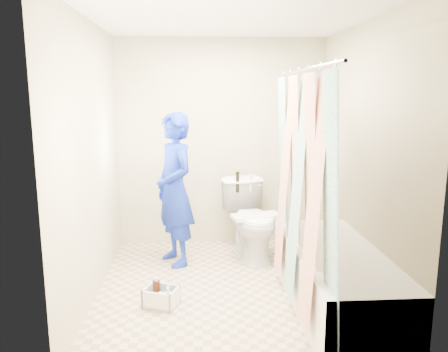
{
  "coord_description": "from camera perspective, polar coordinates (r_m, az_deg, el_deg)",
  "views": [
    {
      "loc": [
        -0.3,
        -3.78,
        1.77
      ],
      "look_at": [
        -0.03,
        0.33,
        0.99
      ],
      "focal_mm": 35.0,
      "sensor_mm": 36.0,
      "label": 1
    }
  ],
  "objects": [
    {
      "name": "floor",
      "position": [
        4.18,
        0.76,
        -14.36
      ],
      "size": [
        2.6,
        2.6,
        0.0
      ],
      "primitive_type": "plane",
      "color": "tan",
      "rests_on": "ground"
    },
    {
      "name": "ceiling",
      "position": [
        3.84,
        0.86,
        20.12
      ],
      "size": [
        2.4,
        2.6,
        0.02
      ],
      "primitive_type": "cube",
      "color": "white",
      "rests_on": "wall_back"
    },
    {
      "name": "wall_back",
      "position": [
        5.12,
        -0.35,
        4.29
      ],
      "size": [
        2.4,
        0.02,
        2.4
      ],
      "primitive_type": "cube",
      "color": "#BFB793",
      "rests_on": "ground"
    },
    {
      "name": "wall_front",
      "position": [
        2.56,
        3.12,
        -2.23
      ],
      "size": [
        2.4,
        0.02,
        2.4
      ],
      "primitive_type": "cube",
      "color": "#BFB793",
      "rests_on": "ground"
    },
    {
      "name": "wall_left",
      "position": [
        3.92,
        -16.96,
        1.86
      ],
      "size": [
        0.02,
        2.6,
        2.4
      ],
      "primitive_type": "cube",
      "color": "#BFB793",
      "rests_on": "ground"
    },
    {
      "name": "wall_right",
      "position": [
        4.1,
        17.77,
        2.18
      ],
      "size": [
        0.02,
        2.6,
        2.4
      ],
      "primitive_type": "cube",
      "color": "#BFB793",
      "rests_on": "ground"
    },
    {
      "name": "bathtub",
      "position": [
        3.85,
        14.34,
        -12.65
      ],
      "size": [
        0.7,
        1.75,
        0.5
      ],
      "color": "white",
      "rests_on": "ground"
    },
    {
      "name": "curtain_rod",
      "position": [
        3.45,
        10.3,
        13.49
      ],
      "size": [
        0.02,
        1.9,
        0.02
      ],
      "primitive_type": "cylinder",
      "rotation": [
        1.57,
        0.0,
        0.0
      ],
      "color": "silver",
      "rests_on": "wall_back"
    },
    {
      "name": "shower_curtain",
      "position": [
        3.53,
        9.8,
        -1.75
      ],
      "size": [
        0.06,
        1.75,
        1.8
      ],
      "primitive_type": "cube",
      "color": "white",
      "rests_on": "curtain_rod"
    },
    {
      "name": "toilet",
      "position": [
        4.8,
        3.63,
        -5.69
      ],
      "size": [
        0.64,
        0.91,
        0.84
      ],
      "primitive_type": "imported",
      "rotation": [
        0.0,
        0.0,
        0.23
      ],
      "color": "white",
      "rests_on": "ground"
    },
    {
      "name": "tank_lid",
      "position": [
        4.66,
        4.22,
        -5.28
      ],
      "size": [
        0.55,
        0.34,
        0.04
      ],
      "primitive_type": "cube",
      "rotation": [
        0.0,
        0.0,
        0.23
      ],
      "color": "white",
      "rests_on": "toilet"
    },
    {
      "name": "tank_internals",
      "position": [
        4.89,
        2.24,
        -0.46
      ],
      "size": [
        0.2,
        0.08,
        0.27
      ],
      "color": "black",
      "rests_on": "toilet"
    },
    {
      "name": "plumber",
      "position": [
        4.54,
        -6.47,
        -1.79
      ],
      "size": [
        0.6,
        0.69,
        1.59
      ],
      "primitive_type": "imported",
      "rotation": [
        0.0,
        0.0,
        -1.09
      ],
      "color": "#1026A1",
      "rests_on": "ground"
    },
    {
      "name": "cleaning_caddy",
      "position": [
        3.86,
        -8.07,
        -15.47
      ],
      "size": [
        0.33,
        0.3,
        0.21
      ],
      "rotation": [
        0.0,
        0.0,
        -0.38
      ],
      "color": "white",
      "rests_on": "ground"
    }
  ]
}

